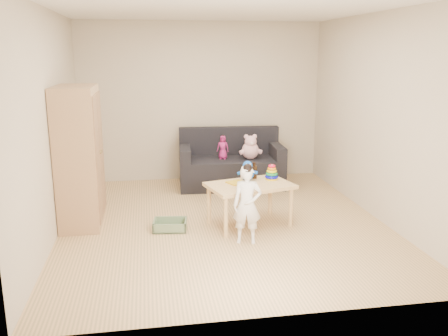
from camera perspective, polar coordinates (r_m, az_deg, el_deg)
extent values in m
plane|color=#DCAE76|center=(6.06, -0.08, -6.55)|extent=(4.50, 4.50, 0.00)
plane|color=white|center=(5.71, -0.09, 18.74)|extent=(4.50, 4.50, 0.00)
plane|color=beige|center=(7.96, -2.73, 7.93)|extent=(4.00, 0.00, 4.00)
plane|color=beige|center=(3.58, 5.75, 0.70)|extent=(4.00, 0.00, 4.00)
plane|color=beige|center=(5.77, -20.16, 4.91)|extent=(0.00, 4.50, 4.50)
plane|color=beige|center=(6.38, 18.04, 5.84)|extent=(0.00, 4.50, 4.50)
cube|color=tan|center=(6.11, -17.02, 1.37)|extent=(0.48, 0.95, 1.72)
cube|color=black|center=(7.61, 0.86, -0.50)|extent=(1.68, 0.91, 0.46)
cube|color=#EDC382|center=(5.91, 3.09, -4.40)|extent=(1.14, 0.88, 0.53)
imported|color=white|center=(5.32, 2.80, -4.56)|extent=(0.36, 0.28, 0.87)
imported|color=#B52272|center=(7.46, -0.15, 2.47)|extent=(0.22, 0.18, 0.37)
cylinder|color=yellow|center=(6.06, 5.74, -1.29)|extent=(0.16, 0.16, 0.02)
cylinder|color=silver|center=(6.03, 5.76, -0.45)|extent=(0.02, 0.02, 0.18)
torus|color=#0B0DBF|center=(6.05, 5.74, -1.04)|extent=(0.17, 0.17, 0.04)
torus|color=#14883D|center=(6.04, 5.75, -0.70)|extent=(0.15, 0.15, 0.04)
torus|color=yellow|center=(6.03, 5.76, -0.37)|extent=(0.13, 0.13, 0.03)
torus|color=orange|center=(6.02, 5.77, -0.06)|extent=(0.11, 0.11, 0.03)
torus|color=#F60E32|center=(6.01, 5.78, 0.24)|extent=(0.09, 0.09, 0.03)
cylinder|color=black|center=(6.07, 3.65, -0.49)|extent=(0.07, 0.07, 0.16)
cylinder|color=black|center=(6.05, 3.66, 0.39)|extent=(0.03, 0.03, 0.05)
cylinder|color=black|center=(6.05, 3.67, 0.64)|extent=(0.04, 0.04, 0.01)
cube|color=gold|center=(5.85, 1.48, -1.77)|extent=(0.26, 0.26, 0.01)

